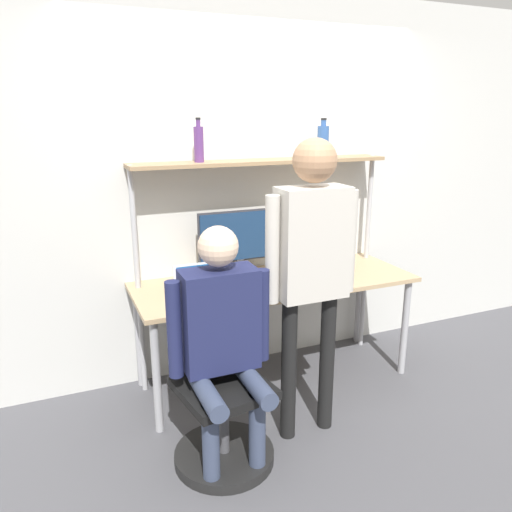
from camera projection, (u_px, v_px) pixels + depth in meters
The scene contains 12 objects.
ground_plane at pixel (298, 404), 3.35m from camera, with size 12.00×12.00×0.00m, color #4C4C51.
wall_back at pixel (254, 189), 3.65m from camera, with size 8.00×0.06×2.70m.
desk at pixel (275, 290), 3.49m from camera, with size 1.95×0.71×0.77m.
shelf_unit at pixel (263, 191), 3.50m from camera, with size 1.86×0.25×1.57m.
monitor at pixel (240, 239), 3.50m from camera, with size 0.61×0.19×0.47m.
laptop at pixel (202, 288), 3.14m from camera, with size 0.34×0.21×0.21m.
cell_phone at pixel (242, 294), 3.18m from camera, with size 0.07×0.15×0.01m.
office_chair at pixel (220, 412), 2.77m from camera, with size 0.56×0.56×0.93m.
person_seated at pixel (222, 331), 2.59m from camera, with size 0.56×0.46×1.35m.
person_standing at pixel (312, 253), 2.77m from camera, with size 0.56×0.24×1.76m.
bottle_blue at pixel (323, 141), 3.58m from camera, with size 0.08×0.08×0.28m.
bottle_purple at pixel (199, 143), 3.23m from camera, with size 0.06×0.06×0.28m.
Camera 1 is at (-1.40, -2.60, 1.89)m, focal length 35.00 mm.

